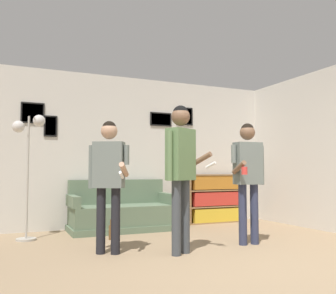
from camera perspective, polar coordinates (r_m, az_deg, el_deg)
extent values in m
plane|color=#937A5B|center=(3.84, 16.01, -18.40)|extent=(20.00, 20.00, 0.00)
cube|color=beige|center=(6.93, -3.75, -0.67)|extent=(7.40, 0.06, 2.70)
cube|color=black|center=(7.29, 2.51, 4.71)|extent=(0.35, 0.02, 0.34)
cube|color=gray|center=(7.28, 2.53, 4.71)|extent=(0.30, 0.01, 0.30)
cube|color=black|center=(6.55, -17.47, 3.05)|extent=(0.21, 0.02, 0.35)
cube|color=gray|center=(6.54, -17.46, 3.06)|extent=(0.17, 0.01, 0.31)
cube|color=black|center=(6.55, -19.93, 4.91)|extent=(0.37, 0.02, 0.34)
cube|color=gray|center=(6.55, -19.93, 4.92)|extent=(0.32, 0.01, 0.30)
cube|color=black|center=(7.07, -1.10, 4.25)|extent=(0.43, 0.02, 0.25)
cube|color=gray|center=(7.07, -1.08, 4.25)|extent=(0.38, 0.01, 0.21)
cube|color=beige|center=(6.77, 22.59, -0.32)|extent=(0.06, 6.01, 2.70)
cube|color=#5B7056|center=(6.38, -6.99, -12.10)|extent=(1.73, 0.80, 0.10)
cube|color=#5B7056|center=(6.35, -6.98, -10.23)|extent=(1.67, 0.74, 0.32)
cube|color=#5B7056|center=(6.63, -7.78, -6.75)|extent=(1.67, 0.14, 0.42)
cube|color=#5B7056|center=(6.14, -14.26, -8.02)|extent=(0.12, 0.74, 0.18)
cube|color=#5B7056|center=(6.60, -0.18, -7.82)|extent=(0.12, 0.74, 0.18)
cube|color=olive|center=(7.05, 2.95, -7.95)|extent=(0.02, 0.30, 0.92)
cube|color=olive|center=(7.63, 10.69, -7.57)|extent=(0.02, 0.30, 0.92)
cube|color=olive|center=(7.45, 6.40, -7.71)|extent=(1.16, 0.01, 0.92)
cube|color=olive|center=(7.37, 7.00, -11.26)|extent=(1.11, 0.30, 0.02)
cube|color=olive|center=(7.30, 6.94, -4.25)|extent=(1.11, 0.30, 0.02)
cube|color=olive|center=(7.34, 6.98, -8.97)|extent=(1.11, 0.30, 0.02)
cube|color=olive|center=(7.31, 6.96, -6.57)|extent=(1.11, 0.30, 0.02)
cube|color=gold|center=(7.34, 7.03, -10.20)|extent=(0.96, 0.26, 0.25)
cube|color=red|center=(7.31, 7.01, -7.80)|extent=(0.96, 0.26, 0.25)
cube|color=#B77023|center=(7.30, 6.99, -5.39)|extent=(0.96, 0.26, 0.25)
cylinder|color=#ADA89E|center=(5.84, -20.82, -13.01)|extent=(0.28, 0.28, 0.03)
cylinder|color=#ADA89E|center=(5.76, -20.61, -4.24)|extent=(0.03, 0.03, 1.75)
cylinder|color=#ADA89E|center=(5.82, -19.73, 4.12)|extent=(0.02, 0.16, 0.02)
sphere|color=silver|center=(5.82, -19.05, 3.80)|extent=(0.17, 0.17, 0.17)
cylinder|color=#ADA89E|center=(5.80, -21.14, 3.18)|extent=(0.02, 0.16, 0.02)
sphere|color=silver|center=(5.79, -21.84, 2.90)|extent=(0.17, 0.17, 0.17)
cylinder|color=black|center=(4.64, -10.19, -10.98)|extent=(0.11, 0.11, 0.78)
cylinder|color=black|center=(4.59, -7.99, -11.08)|extent=(0.11, 0.11, 0.78)
cube|color=slate|center=(4.58, -9.01, -2.70)|extent=(0.41, 0.35, 0.55)
sphere|color=tan|center=(4.60, -8.95, 2.42)|extent=(0.20, 0.20, 0.20)
sphere|color=black|center=(4.61, -8.95, 2.86)|extent=(0.17, 0.17, 0.17)
cylinder|color=slate|center=(4.53, -6.36, -1.20)|extent=(0.07, 0.07, 0.23)
cylinder|color=tan|center=(4.40, -6.73, -3.44)|extent=(0.20, 0.28, 0.18)
cylinder|color=white|center=(4.27, -7.12, -4.24)|extent=(0.10, 0.14, 0.09)
cylinder|color=slate|center=(4.64, -11.58, -2.97)|extent=(0.07, 0.07, 0.52)
cylinder|color=#3D4247|center=(4.46, 1.27, -10.73)|extent=(0.11, 0.11, 0.88)
cylinder|color=#3D4247|center=(4.61, 2.64, -10.51)|extent=(0.11, 0.11, 0.88)
cube|color=#5B7A4C|center=(4.51, 1.94, -1.14)|extent=(0.41, 0.35, 0.62)
sphere|color=brown|center=(4.55, 1.93, 4.65)|extent=(0.23, 0.23, 0.23)
sphere|color=black|center=(4.56, 1.93, 5.15)|extent=(0.19, 0.19, 0.19)
cylinder|color=#5B7A4C|center=(4.69, 3.50, 0.47)|extent=(0.07, 0.07, 0.26)
cylinder|color=brown|center=(4.60, 5.00, -1.93)|extent=(0.20, 0.31, 0.19)
cylinder|color=white|center=(4.52, 6.55, -2.75)|extent=(0.10, 0.14, 0.09)
cylinder|color=#5B7A4C|center=(4.33, 0.25, -1.32)|extent=(0.07, 0.07, 0.58)
cylinder|color=#2D334C|center=(5.19, 11.31, -10.06)|extent=(0.11, 0.11, 0.81)
cylinder|color=#2D334C|center=(5.29, 13.02, -9.92)|extent=(0.11, 0.11, 0.81)
cube|color=slate|center=(5.21, 12.07, -2.45)|extent=(0.37, 0.23, 0.57)
sphere|color=brown|center=(5.23, 12.01, 2.19)|extent=(0.21, 0.21, 0.21)
sphere|color=black|center=(5.24, 12.00, 2.58)|extent=(0.18, 0.18, 0.18)
cylinder|color=slate|center=(5.32, 14.05, -2.69)|extent=(0.07, 0.07, 0.54)
cylinder|color=slate|center=(5.10, 9.99, -1.05)|extent=(0.07, 0.07, 0.24)
cylinder|color=brown|center=(4.98, 10.77, -3.08)|extent=(0.08, 0.30, 0.18)
cylinder|color=red|center=(4.87, 11.57, -3.56)|extent=(0.08, 0.08, 0.10)
cylinder|color=brown|center=(5.58, -8.69, -12.77)|extent=(0.07, 0.07, 0.20)
cylinder|color=brown|center=(5.56, -8.67, -11.30)|extent=(0.03, 0.03, 0.09)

